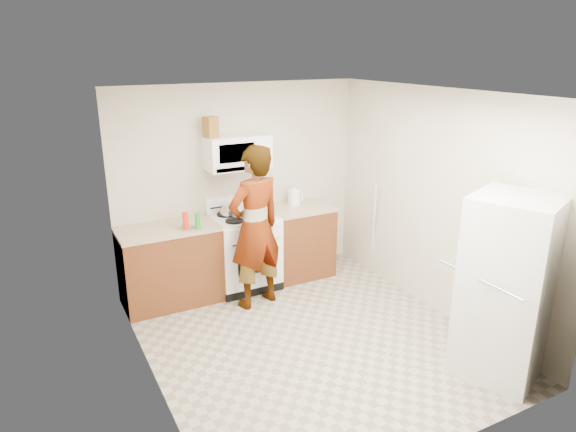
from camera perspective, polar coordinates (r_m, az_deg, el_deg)
floor at (r=5.51m, az=2.49°, el=-13.43°), size 3.60×3.60×0.00m
back_wall at (r=6.51m, az=-5.32°, el=3.54°), size 3.20×0.02×2.50m
right_wall at (r=5.90m, az=16.13°, el=1.35°), size 0.02×3.60×2.50m
cabinet_left at (r=6.19m, az=-12.96°, el=-5.49°), size 1.12×0.62×0.90m
counter_left at (r=6.02m, az=-13.27°, el=-1.41°), size 1.14×0.64×0.03m
cabinet_right at (r=6.78m, az=1.18°, el=-2.89°), size 0.80×0.62×0.90m
counter_right at (r=6.62m, az=1.21°, el=0.88°), size 0.82×0.64×0.03m
gas_range at (r=6.44m, az=-4.88°, el=-3.78°), size 0.76×0.65×1.13m
microwave at (r=6.21m, az=-5.65°, el=7.08°), size 0.76×0.38×0.40m
person at (r=5.82m, az=-3.68°, el=-1.30°), size 0.78×0.60×1.90m
fridge at (r=5.01m, az=23.11°, el=-7.38°), size 0.92×0.92×1.70m
kettle at (r=6.68m, az=0.70°, el=2.06°), size 0.20×0.20×0.19m
jug at (r=6.04m, az=-8.60°, el=9.73°), size 0.17×0.17×0.24m
saucepan at (r=6.31m, az=-6.58°, el=0.78°), size 0.28×0.28×0.12m
tray at (r=6.24m, az=-4.24°, el=0.10°), size 0.29×0.24×0.05m
bottle_spray at (r=5.86m, az=-11.33°, el=-0.57°), size 0.08×0.08×0.21m
bottle_hot_sauce at (r=5.93m, az=-11.26°, el=-0.48°), size 0.08×0.08×0.18m
bottle_green_cap at (r=5.85m, az=-10.00°, el=-0.61°), size 0.07×0.07×0.19m
pot_lid at (r=5.92m, az=-10.58°, el=-1.32°), size 0.34×0.34×0.01m
broom at (r=6.83m, az=9.49°, el=-1.31°), size 0.18×0.23×1.26m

